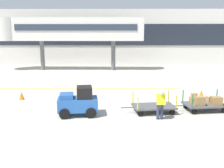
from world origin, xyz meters
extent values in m
plane|color=#B2ADA0|center=(0.00, 0.00, 0.00)|extent=(120.00, 120.00, 0.00)
cube|color=yellow|center=(-2.25, 9.61, 0.00)|extent=(14.43, 0.48, 0.01)
cube|color=beige|center=(0.00, 26.00, 3.71)|extent=(59.76, 2.40, 7.42)
cube|color=#1E232D|center=(0.00, 24.75, 4.08)|extent=(56.77, 0.12, 2.80)
cube|color=silver|center=(-4.64, 20.00, 4.74)|extent=(15.22, 2.20, 2.60)
cylinder|color=silver|center=(-12.86, 20.00, 4.74)|extent=(3.00, 3.00, 2.60)
cube|color=#2D3847|center=(-4.64, 18.86, 4.94)|extent=(13.70, 0.08, 0.70)
cylinder|color=#59595B|center=(-8.83, 20.00, 1.72)|extent=(0.50, 0.50, 3.44)
cylinder|color=#59595B|center=(-0.46, 20.00, 1.72)|extent=(0.50, 0.50, 3.44)
cube|color=#2659A5|center=(-2.19, 2.69, 0.63)|extent=(2.23, 1.38, 0.70)
cube|color=black|center=(-1.83, 2.74, 1.28)|extent=(0.93, 1.09, 0.60)
cube|color=#225095|center=(-2.76, 2.61, 1.10)|extent=(0.82, 1.02, 0.24)
cylinder|color=black|center=(-2.94, 3.12, 0.28)|extent=(0.58, 0.26, 0.56)
cylinder|color=black|center=(-2.80, 2.08, 0.28)|extent=(0.58, 0.26, 0.56)
cylinder|color=black|center=(-1.59, 3.30, 0.28)|extent=(0.58, 0.26, 0.56)
cylinder|color=black|center=(-1.45, 2.27, 0.28)|extent=(0.58, 0.26, 0.56)
cube|color=#4C4C4F|center=(1.97, 3.27, 0.36)|extent=(2.47, 1.70, 0.08)
cylinder|color=gold|center=(0.83, 3.76, 0.75)|extent=(0.06, 0.06, 0.70)
cylinder|color=gold|center=(1.01, 2.49, 0.75)|extent=(0.06, 0.06, 0.70)
cylinder|color=gold|center=(2.93, 4.05, 0.75)|extent=(0.06, 0.06, 0.70)
cylinder|color=gold|center=(3.10, 2.78, 0.75)|extent=(0.06, 0.06, 0.70)
cylinder|color=black|center=(1.03, 3.74, 0.16)|extent=(0.33, 0.14, 0.32)
cylinder|color=black|center=(1.19, 2.56, 0.16)|extent=(0.33, 0.14, 0.32)
cylinder|color=black|center=(2.74, 3.98, 0.16)|extent=(0.33, 0.14, 0.32)
cylinder|color=black|center=(2.90, 2.80, 0.16)|extent=(0.33, 0.14, 0.32)
cylinder|color=#333333|center=(0.48, 3.06, 0.34)|extent=(0.70, 0.15, 0.05)
cube|color=#4C4C4F|center=(4.94, 3.68, 0.36)|extent=(2.47, 1.70, 0.08)
cylinder|color=#237033|center=(3.80, 4.18, 0.75)|extent=(0.06, 0.06, 0.70)
cylinder|color=#237033|center=(3.98, 2.90, 0.75)|extent=(0.06, 0.06, 0.70)
cylinder|color=#237033|center=(5.90, 4.47, 0.75)|extent=(0.06, 0.06, 0.70)
cylinder|color=black|center=(4.00, 4.15, 0.16)|extent=(0.33, 0.14, 0.32)
cylinder|color=black|center=(4.17, 2.98, 0.16)|extent=(0.33, 0.14, 0.32)
cylinder|color=black|center=(5.71, 4.39, 0.16)|extent=(0.33, 0.14, 0.32)
cylinder|color=black|center=(5.87, 3.21, 0.16)|extent=(0.33, 0.14, 0.32)
cylinder|color=#333333|center=(3.45, 3.48, 0.34)|extent=(0.70, 0.15, 0.05)
cube|color=#A87F4C|center=(4.39, 3.94, 0.56)|extent=(0.50, 0.54, 0.33)
cube|color=olive|center=(4.52, 3.31, 0.66)|extent=(0.57, 0.45, 0.51)
cube|color=tan|center=(5.37, 4.04, 0.58)|extent=(0.51, 0.45, 0.36)
cube|color=olive|center=(5.50, 3.46, 0.64)|extent=(0.59, 0.50, 0.48)
cube|color=tan|center=(4.39, 3.94, 0.85)|extent=(0.36, 0.26, 0.25)
cylinder|color=#2D334C|center=(2.03, 2.12, 0.41)|extent=(0.16, 0.16, 0.82)
cylinder|color=#2D334C|center=(2.22, 2.14, 0.41)|extent=(0.16, 0.16, 0.82)
cube|color=#D1E51E|center=(2.13, 2.03, 1.09)|extent=(0.44, 0.45, 0.61)
sphere|color=beige|center=(2.15, 1.91, 1.45)|extent=(0.22, 0.22, 0.22)
cone|color=orange|center=(-6.44, 6.04, 0.28)|extent=(0.36, 0.36, 0.55)
cone|color=orange|center=(5.74, 6.77, 0.28)|extent=(0.36, 0.36, 0.55)
camera|label=1|loc=(-0.15, -10.85, 4.43)|focal=42.03mm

